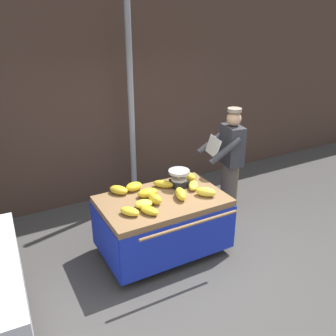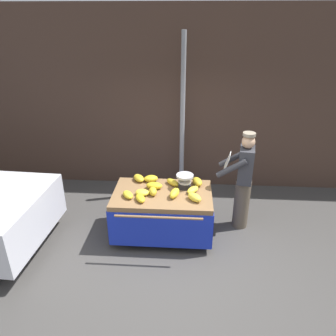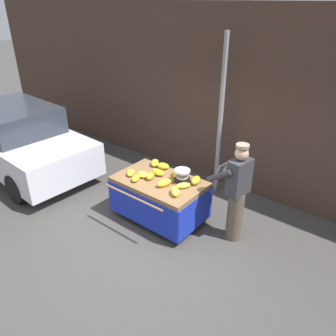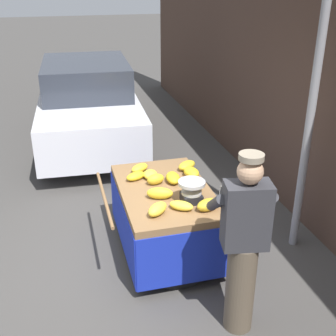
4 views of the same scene
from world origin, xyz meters
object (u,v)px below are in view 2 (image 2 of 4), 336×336
Objects in this scene: weighing_scale at (185,181)px; banana_bunch_0 at (154,186)px; banana_bunch_2 at (128,195)px; banana_bunch_5 at (153,191)px; banana_cart at (162,205)px; banana_bunch_10 at (195,197)px; banana_bunch_7 at (142,192)px; banana_bunch_9 at (173,182)px; banana_bunch_8 at (151,179)px; street_pole at (182,119)px; banana_bunch_3 at (175,193)px; banana_bunch_4 at (197,182)px; banana_bunch_11 at (193,190)px; banana_bunch_1 at (139,178)px; vendor_person at (243,181)px; banana_bunch_6 at (140,198)px.

weighing_scale is 0.50m from banana_bunch_0.
banana_bunch_2 is 1.19× the size of banana_bunch_5.
banana_cart is 6.17× the size of banana_bunch_10.
banana_bunch_9 is (0.46, 0.36, 0.00)m from banana_bunch_7.
street_pole is at bearing 66.86° from banana_bunch_8.
banana_cart is at bearing 27.04° from banana_bunch_5.
banana_bunch_9 is at bearing 38.27° from banana_bunch_7.
banana_bunch_4 is at bearing 48.91° from banana_bunch_3.
banana_bunch_11 is at bearing 12.58° from banana_bunch_2.
banana_bunch_9 is (0.59, -0.12, -0.00)m from banana_bunch_1.
banana_bunch_0 is 0.20m from banana_bunch_5.
weighing_scale is at bearing -20.78° from banana_bunch_9.
banana_bunch_7 is 0.82m from banana_bunch_10.
banana_bunch_2 is 0.72m from banana_bunch_3.
banana_cart is 0.69m from banana_bunch_4.
street_pole is 11.86× the size of banana_bunch_0.
banana_bunch_4 is 1.25× the size of banana_bunch_5.
banana_bunch_11 is (0.62, 0.12, -0.02)m from banana_bunch_5.
banana_bunch_3 is (-0.15, -0.30, -0.06)m from weighing_scale.
street_pole reaches higher than banana_cart.
banana_bunch_1 is 0.15× the size of vendor_person.
banana_bunch_7 is (0.01, 0.17, 0.00)m from banana_bunch_6.
banana_bunch_2 is 0.63m from banana_bunch_8.
street_pole is at bearing 98.43° from banana_bunch_11.
banana_bunch_3 is 0.54m from banana_bunch_4.
banana_bunch_9 is at bearing -176.01° from vendor_person.
banana_bunch_11 is at bearing 10.76° from banana_bunch_5.
banana_bunch_5 is at bearing -130.84° from banana_bunch_9.
vendor_person is (1.05, -1.17, -0.69)m from street_pole.
banana_bunch_2 is at bearing -163.95° from vendor_person.
banana_bunch_2 is at bearing -158.49° from banana_bunch_7.
banana_bunch_4 is at bearing 27.92° from weighing_scale.
banana_bunch_0 is at bearing 145.24° from banana_bunch_3.
banana_bunch_1 is 1.01× the size of banana_bunch_10.
street_pole is 1.51m from banana_bunch_1.
vendor_person is at bearing 8.57° from banana_bunch_0.
banana_bunch_1 is at bearing 142.17° from banana_bunch_3.
banana_bunch_5 reaches higher than banana_bunch_8.
banana_bunch_6 is 0.99× the size of banana_bunch_11.
weighing_scale is 1.14× the size of banana_bunch_6.
banana_bunch_7 is at bearing 21.51° from banana_bunch_2.
banana_bunch_10 is at bearing -68.37° from weighing_scale.
banana_bunch_5 is at bearing -90.01° from banana_bunch_0.
banana_cart is at bearing -99.86° from street_pole.
banana_bunch_5 reaches higher than banana_bunch_11.
banana_bunch_10 is (0.65, -0.34, 0.00)m from banana_bunch_0.
banana_bunch_0 is 0.49m from banana_bunch_2.
banana_bunch_2 is (-0.52, -0.18, 0.27)m from banana_cart.
banana_bunch_1 is (-0.43, 0.38, 0.28)m from banana_cart.
banana_bunch_1 is (-0.29, 0.25, -0.00)m from banana_bunch_0.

